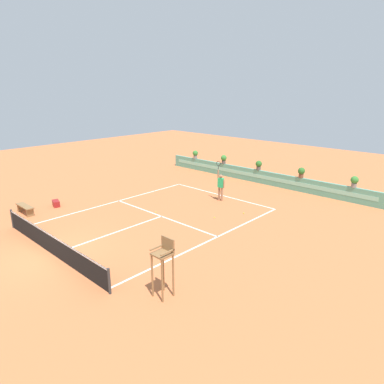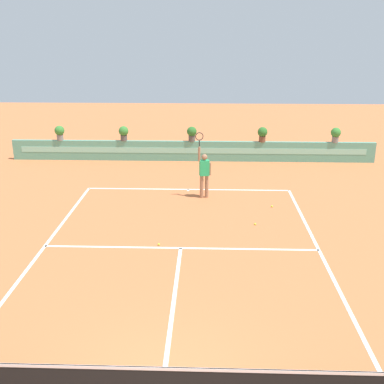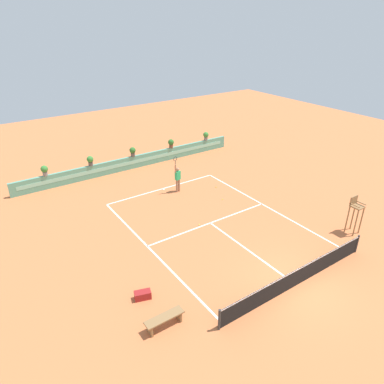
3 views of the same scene
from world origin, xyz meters
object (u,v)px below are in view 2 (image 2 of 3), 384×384
potted_plant_centre (192,133)px  potted_plant_left (124,132)px  tennis_ball_mid_court (255,224)px  tennis_ball_by_sideline (272,206)px  tennis_ball_near_baseline (159,244)px  tennis_player (204,172)px  potted_plant_far_right (336,134)px  potted_plant_far_left (60,132)px  potted_plant_right (262,133)px

potted_plant_centre → potted_plant_left: bearing=180.0°
tennis_ball_mid_court → tennis_ball_by_sideline: (0.78, 1.71, 0.00)m
tennis_ball_near_baseline → potted_plant_left: potted_plant_left is taller
tennis_player → tennis_ball_mid_court: bearing=-57.1°
tennis_ball_near_baseline → potted_plant_far_right: size_ratio=0.09×
potted_plant_far_right → potted_plant_far_left: 13.58m
potted_plant_far_right → potted_plant_left: bearing=180.0°
tennis_player → tennis_ball_near_baseline: tennis_player is taller
tennis_ball_mid_court → potted_plant_far_right: potted_plant_far_right is taller
tennis_ball_near_baseline → potted_plant_far_left: potted_plant_far_left is taller
potted_plant_centre → potted_plant_far_left: same height
potted_plant_left → potted_plant_far_left: 3.19m
tennis_ball_near_baseline → potted_plant_right: (4.12, 9.82, 1.38)m
potted_plant_far_right → potted_plant_far_left: bearing=180.0°
tennis_player → potted_plant_centre: 5.50m
tennis_ball_near_baseline → potted_plant_far_left: size_ratio=0.09×
tennis_player → potted_plant_right: bearing=62.8°
potted_plant_far_right → potted_plant_left: (-10.38, 0.00, 0.00)m
tennis_ball_by_sideline → potted_plant_far_left: size_ratio=0.09×
tennis_ball_mid_court → tennis_ball_near_baseline: bearing=-151.3°
tennis_ball_by_sideline → tennis_ball_mid_court: bearing=-114.5°
tennis_ball_by_sideline → potted_plant_centre: bearing=116.3°
tennis_ball_near_baseline → potted_plant_far_right: potted_plant_far_right is taller
tennis_player → tennis_ball_by_sideline: (2.52, -0.98, -1.02)m
tennis_ball_by_sideline → potted_plant_centre: (-3.18, 6.43, 1.38)m
potted_plant_far_right → tennis_ball_mid_court: bearing=-119.5°
tennis_player → potted_plant_far_right: size_ratio=3.57×
potted_plant_far_right → potted_plant_centre: bearing=180.0°
potted_plant_far_right → potted_plant_left: size_ratio=1.00×
tennis_player → tennis_ball_mid_court: 3.36m
potted_plant_right → tennis_ball_mid_court: bearing=-97.4°
tennis_ball_near_baseline → potted_plant_far_left: bearing=121.0°
potted_plant_right → potted_plant_far_left: 10.02m
tennis_ball_near_baseline → potted_plant_right: bearing=67.2°
tennis_ball_near_baseline → potted_plant_right: potted_plant_right is taller
potted_plant_far_right → potted_plant_far_left: (-13.58, 0.00, 0.00)m
tennis_ball_by_sideline → potted_plant_far_left: 11.76m
tennis_player → potted_plant_left: 6.79m
tennis_ball_near_baseline → potted_plant_far_left: (-5.90, 9.82, 1.38)m
tennis_ball_mid_court → potted_plant_centre: (-2.40, 8.14, 1.38)m
tennis_ball_by_sideline → potted_plant_far_right: (3.83, 6.43, 1.38)m
tennis_ball_mid_court → potted_plant_left: 10.08m
tennis_player → potted_plant_right: tennis_player is taller
tennis_player → potted_plant_left: bearing=126.5°
tennis_player → potted_plant_right: size_ratio=3.57×
tennis_player → tennis_ball_mid_court: (1.74, -2.69, -1.02)m
potted_plant_left → potted_plant_far_left: bearing=180.0°
tennis_ball_by_sideline → potted_plant_centre: 7.31m
tennis_ball_by_sideline → tennis_player: bearing=158.7°
potted_plant_right → potted_plant_centre: same height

